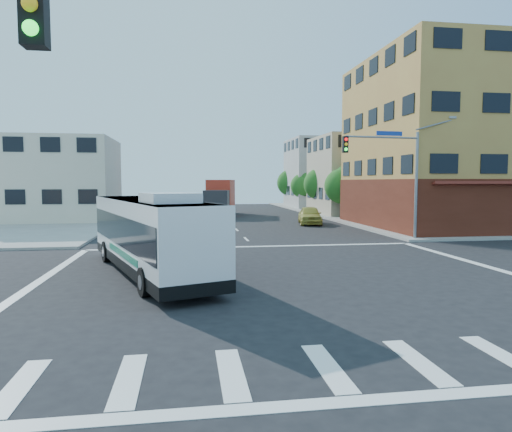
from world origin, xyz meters
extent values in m
plane|color=black|center=(0.00, 0.00, 0.00)|extent=(120.00, 120.00, 0.00)
cube|color=gray|center=(35.00, 35.00, 0.07)|extent=(50.00, 50.00, 0.15)
cube|color=#B58C41|center=(20.00, 18.50, 7.00)|extent=(18.00, 15.00, 14.00)
cube|color=#552013|center=(20.00, 18.50, 2.00)|extent=(18.09, 15.08, 4.00)
cube|color=tan|center=(17.00, 34.00, 4.50)|extent=(12.00, 10.00, 9.00)
cube|color=#ACACA7|center=(17.00, 48.00, 5.00)|extent=(12.00, 10.00, 10.00)
cube|color=beige|center=(-17.00, 30.00, 4.00)|extent=(12.00, 10.00, 8.00)
cylinder|color=gray|center=(10.80, 10.80, 3.50)|extent=(0.18, 0.18, 7.00)
cylinder|color=gray|center=(8.30, 10.55, 6.60)|extent=(5.01, 0.62, 0.12)
cube|color=black|center=(5.80, 10.30, 6.10)|extent=(0.32, 0.30, 1.00)
sphere|color=#FF0C0C|center=(5.80, 10.13, 6.40)|extent=(0.20, 0.20, 0.20)
sphere|color=yellow|center=(5.80, 10.13, 6.10)|extent=(0.20, 0.20, 0.20)
sphere|color=#19FF33|center=(5.80, 10.13, 5.80)|extent=(0.20, 0.20, 0.20)
cube|color=navy|center=(8.80, 10.60, 6.85)|extent=(1.80, 0.22, 0.28)
cube|color=gray|center=(13.30, 11.05, 8.00)|extent=(0.50, 0.22, 0.14)
cube|color=black|center=(-5.80, -10.30, 6.10)|extent=(0.32, 0.30, 1.00)
sphere|color=yellow|center=(-5.80, -10.47, 6.10)|extent=(0.20, 0.20, 0.20)
sphere|color=#19FF33|center=(-5.80, -10.47, 5.80)|extent=(0.20, 0.20, 0.20)
cylinder|color=#382714|center=(11.80, 28.00, 0.96)|extent=(0.28, 0.28, 1.92)
sphere|color=#1D5317|center=(11.80, 28.00, 3.37)|extent=(3.60, 3.60, 3.60)
sphere|color=#1D5317|center=(12.20, 27.70, 4.27)|extent=(2.52, 2.52, 2.52)
cylinder|color=#382714|center=(11.80, 36.00, 1.00)|extent=(0.28, 0.28, 1.99)
sphere|color=#1D5317|center=(11.80, 36.00, 3.51)|extent=(3.80, 3.80, 3.80)
sphere|color=#1D5317|center=(12.20, 35.70, 4.46)|extent=(2.66, 2.66, 2.66)
cylinder|color=#382714|center=(11.80, 44.00, 0.94)|extent=(0.28, 0.28, 1.89)
sphere|color=#1D5317|center=(11.80, 44.00, 3.25)|extent=(3.40, 3.40, 3.40)
sphere|color=#1D5317|center=(12.20, 43.70, 4.10)|extent=(2.38, 2.38, 2.38)
cylinder|color=#382714|center=(11.80, 52.00, 1.01)|extent=(0.28, 0.28, 2.03)
sphere|color=#1D5317|center=(11.80, 52.00, 3.63)|extent=(4.00, 4.00, 4.00)
sphere|color=#1D5317|center=(12.20, 51.70, 4.63)|extent=(2.80, 2.80, 2.80)
cube|color=black|center=(-5.40, 2.34, 0.53)|extent=(6.10, 11.75, 0.43)
cube|color=white|center=(-5.40, 2.34, 1.71)|extent=(6.08, 11.73, 2.74)
cube|color=black|center=(-5.40, 2.34, 1.88)|extent=(6.02, 11.41, 1.20)
cube|color=black|center=(-7.27, 7.75, 1.78)|extent=(2.15, 0.79, 1.30)
cube|color=#E5590C|center=(-7.27, 7.78, 2.74)|extent=(1.76, 0.65, 0.27)
cube|color=white|center=(-5.40, 2.34, 3.02)|extent=(5.96, 11.49, 0.12)
cube|color=white|center=(-4.46, -0.39, 3.25)|extent=(2.32, 2.56, 0.35)
cube|color=#086948|center=(-6.42, 1.49, 1.01)|extent=(1.74, 5.01, 0.27)
cube|color=#086948|center=(-4.07, 2.29, 1.01)|extent=(1.74, 5.01, 0.27)
cylinder|color=black|center=(-7.69, 5.47, 0.50)|extent=(0.60, 1.04, 1.00)
cylinder|color=#99999E|center=(-7.82, 5.42, 0.50)|extent=(0.20, 0.49, 0.50)
cylinder|color=black|center=(-5.52, 6.22, 0.50)|extent=(0.60, 1.04, 1.00)
cylinder|color=#99999E|center=(-5.39, 6.26, 0.50)|extent=(0.20, 0.49, 0.50)
cylinder|color=black|center=(-5.29, -1.53, 0.50)|extent=(0.60, 1.04, 1.00)
cylinder|color=#99999E|center=(-5.41, -1.57, 0.50)|extent=(0.20, 0.49, 0.50)
cylinder|color=black|center=(-3.11, -0.78, 0.50)|extent=(0.60, 1.04, 1.00)
cylinder|color=#99999E|center=(-2.98, -0.73, 0.50)|extent=(0.20, 0.49, 0.50)
cube|color=#26262B|center=(-0.79, 31.62, 1.45)|extent=(2.98, 2.89, 2.90)
cube|color=black|center=(-0.99, 30.58, 1.90)|extent=(2.32, 0.53, 1.11)
cube|color=red|center=(0.00, 35.78, 2.34)|extent=(3.80, 6.63, 3.34)
cube|color=black|center=(-0.25, 34.47, 0.61)|extent=(4.08, 9.22, 0.33)
cylinder|color=black|center=(-1.90, 32.06, 0.56)|extent=(0.52, 1.15, 1.11)
cylinder|color=black|center=(0.40, 31.62, 0.56)|extent=(0.52, 1.15, 1.11)
cylinder|color=black|center=(-1.29, 35.23, 0.56)|extent=(0.52, 1.15, 1.11)
cylinder|color=black|center=(1.01, 34.79, 0.56)|extent=(0.52, 1.15, 1.11)
cylinder|color=black|center=(-0.77, 37.97, 0.56)|extent=(0.52, 1.15, 1.11)
cylinder|color=black|center=(1.53, 37.53, 0.56)|extent=(0.52, 1.15, 1.11)
imported|color=gold|center=(6.99, 22.71, 0.82)|extent=(2.79, 5.07, 1.63)
camera|label=1|loc=(-3.83, -16.84, 3.84)|focal=32.00mm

